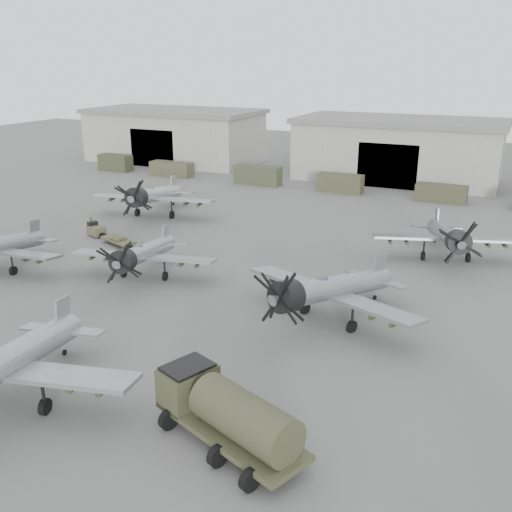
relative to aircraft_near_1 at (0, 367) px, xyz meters
The scene contains 16 objects.
ground 7.85m from the aircraft_near_1, 41.06° to the left, with size 220.00×220.00×0.00m, color #5E5E5C.
hangar_left 74.31m from the aircraft_near_1, 115.85° to the left, with size 29.00×14.80×8.70m.
hangar_center 67.11m from the aircraft_near_1, 85.20° to the left, with size 29.00×14.80×8.70m.
support_truck_0 65.60m from the aircraft_near_1, 123.19° to the left, with size 5.26×2.20×2.52m, color #353925.
support_truck_1 60.54m from the aircraft_near_1, 114.92° to the left, with size 6.60×2.20×2.11m, color #45432D.
support_truck_2 56.04m from the aircraft_near_1, 101.59° to the left, with size 6.60×2.20×2.59m, color #3A4029.
support_truck_3 54.91m from the aircraft_near_1, 89.29° to the left, with size 5.94×2.20×2.38m, color #40402A.
support_truck_4 56.55m from the aircraft_near_1, 76.14° to the left, with size 6.12×2.20×2.12m, color #3D3C27.
aircraft_near_1 is the anchor object (origin of this frame).
aircraft_mid_1 18.42m from the aircraft_near_1, 103.76° to the left, with size 11.77×10.59×4.68m.
aircraft_mid_2 19.91m from the aircraft_near_1, 55.02° to the left, with size 13.12×11.85×5.30m.
aircraft_far_0 36.84m from the aircraft_near_1, 112.95° to the left, with size 13.82×12.44×5.48m.
aircraft_far_1 36.63m from the aircraft_near_1, 62.30° to the left, with size 12.65×11.39×5.07m.
fuel_tanker 11.58m from the aircraft_near_1, 11.61° to the left, with size 8.33×5.34×3.06m.
tug_trailer 28.82m from the aircraft_near_1, 119.31° to the left, with size 7.02×3.71×1.41m.
ground_crew 30.61m from the aircraft_near_1, 122.14° to the left, with size 0.67×0.44×1.85m, color #48472F.
Camera 1 is at (16.02, -21.87, 16.70)m, focal length 40.00 mm.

